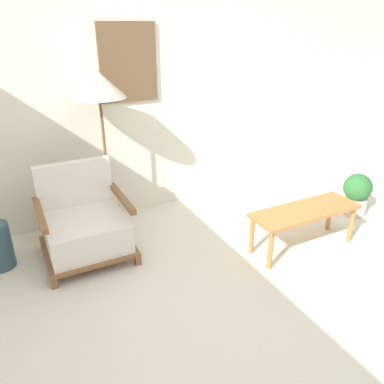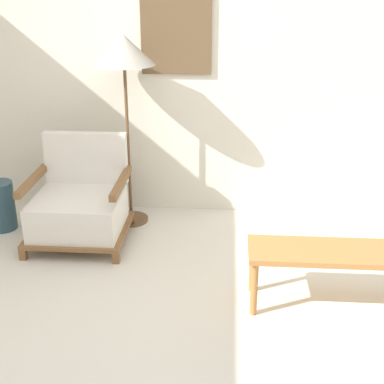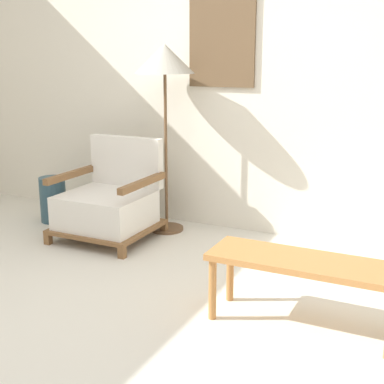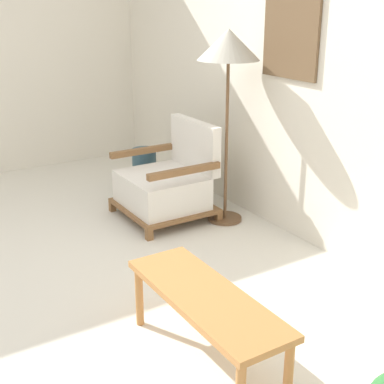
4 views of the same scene
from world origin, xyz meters
TOP-DOWN VIEW (x-y plane):
  - ground_plane at (0.00, 0.00)m, footprint 14.00×14.00m
  - wall_back at (-0.00, 2.07)m, footprint 8.00×0.09m
  - armchair at (-0.80, 1.39)m, footprint 0.74×0.69m
  - floor_lamp at (-0.47, 1.75)m, footprint 0.48×0.48m
  - coffee_table at (0.98, 0.61)m, footprint 1.02×0.34m
  - potted_plant at (1.95, 0.86)m, footprint 0.29×0.29m

SIDE VIEW (x-z plane):
  - ground_plane at x=0.00m, z-range 0.00..0.00m
  - potted_plant at x=1.95m, z-range 0.01..0.47m
  - armchair at x=-0.80m, z-range -0.11..0.68m
  - coffee_table at x=0.98m, z-range 0.14..0.53m
  - wall_back at x=0.00m, z-range 0.00..2.70m
  - floor_lamp at x=-0.47m, z-range 0.59..2.12m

